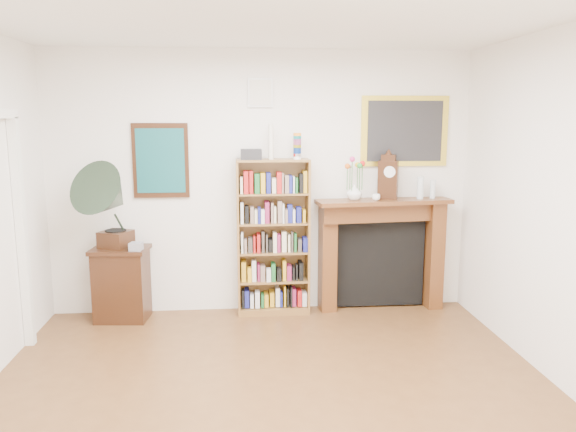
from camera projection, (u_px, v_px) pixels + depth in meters
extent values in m
cube|color=#57351A|center=(278.00, 431.00, 3.81)|extent=(4.50, 5.00, 0.01)
cube|color=white|center=(261.00, 183.00, 6.02)|extent=(4.50, 0.01, 2.80)
cube|color=white|center=(22.00, 235.00, 5.08)|extent=(0.08, 0.08, 2.10)
cube|color=black|center=(161.00, 161.00, 5.87)|extent=(0.58, 0.03, 0.78)
cube|color=#125156|center=(160.00, 161.00, 5.85)|extent=(0.50, 0.01, 0.67)
cube|color=white|center=(260.00, 93.00, 5.84)|extent=(0.26, 0.03, 0.30)
cube|color=silver|center=(260.00, 93.00, 5.82)|extent=(0.22, 0.01, 0.26)
cube|color=gold|center=(404.00, 131.00, 6.04)|extent=(0.95, 0.03, 0.75)
cube|color=#262628|center=(405.00, 131.00, 6.02)|extent=(0.82, 0.01, 0.65)
cube|color=brown|center=(238.00, 238.00, 5.95)|extent=(0.03, 0.27, 1.67)
cube|color=brown|center=(308.00, 237.00, 6.01)|extent=(0.03, 0.27, 1.67)
cube|color=brown|center=(273.00, 160.00, 5.83)|extent=(0.77, 0.28, 0.02)
cube|color=brown|center=(274.00, 309.00, 6.12)|extent=(0.77, 0.28, 0.07)
cube|color=brown|center=(272.00, 235.00, 6.10)|extent=(0.77, 0.02, 1.67)
cube|color=brown|center=(273.00, 280.00, 6.06)|extent=(0.72, 0.26, 0.02)
cube|color=brown|center=(273.00, 252.00, 6.00)|extent=(0.72, 0.26, 0.02)
cube|color=brown|center=(273.00, 223.00, 5.95)|extent=(0.72, 0.26, 0.02)
cube|color=brown|center=(273.00, 194.00, 5.89)|extent=(0.72, 0.26, 0.02)
cube|color=black|center=(122.00, 284.00, 5.85)|extent=(0.60, 0.46, 0.77)
cube|color=#452310|center=(328.00, 258.00, 6.10)|extent=(0.18, 0.23, 1.19)
cube|color=#452310|center=(434.00, 255.00, 6.20)|extent=(0.18, 0.23, 1.19)
cube|color=#452310|center=(382.00, 212.00, 6.06)|extent=(1.36, 0.35, 0.19)
cube|color=#452310|center=(384.00, 201.00, 6.00)|extent=(1.48, 0.49, 0.04)
cube|color=black|center=(379.00, 263.00, 6.24)|extent=(0.98, 0.09, 0.95)
cube|color=black|center=(116.00, 239.00, 5.79)|extent=(0.37, 0.37, 0.17)
cylinder|color=black|center=(116.00, 231.00, 5.78)|extent=(0.28, 0.28, 0.01)
cone|color=#2C402F|center=(110.00, 196.00, 5.54)|extent=(0.79, 0.86, 0.72)
cube|color=#ABACB7|center=(136.00, 246.00, 5.67)|extent=(0.14, 0.14, 0.08)
cube|color=black|center=(388.00, 180.00, 5.99)|extent=(0.23, 0.18, 0.41)
cylinder|color=white|center=(390.00, 172.00, 5.92)|extent=(0.12, 0.06, 0.12)
cube|color=black|center=(389.00, 158.00, 5.95)|extent=(0.17, 0.15, 0.07)
imported|color=white|center=(354.00, 192.00, 5.94)|extent=(0.20, 0.20, 0.17)
imported|color=white|center=(376.00, 197.00, 5.91)|extent=(0.11, 0.11, 0.07)
cylinder|color=silver|center=(420.00, 188.00, 6.02)|extent=(0.07, 0.07, 0.24)
cylinder|color=silver|center=(433.00, 189.00, 6.07)|extent=(0.06, 0.06, 0.20)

